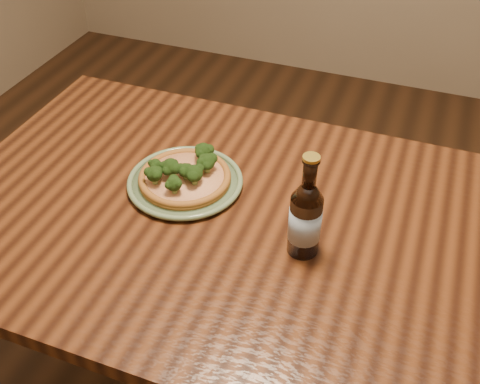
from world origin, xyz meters
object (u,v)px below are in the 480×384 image
(beer_bottle, at_px, (305,218))
(table, at_px, (275,254))
(plate, at_px, (185,182))
(pizza, at_px, (185,176))

(beer_bottle, bearing_deg, table, 126.53)
(plate, height_order, pizza, pizza)
(table, relative_size, beer_bottle, 6.41)
(table, bearing_deg, beer_bottle, -35.19)
(table, distance_m, plate, 0.28)
(beer_bottle, bearing_deg, plate, 143.00)
(pizza, relative_size, beer_bottle, 0.90)
(table, xyz_separation_m, pizza, (-0.25, 0.06, 0.12))
(plate, distance_m, pizza, 0.02)
(table, relative_size, pizza, 7.09)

